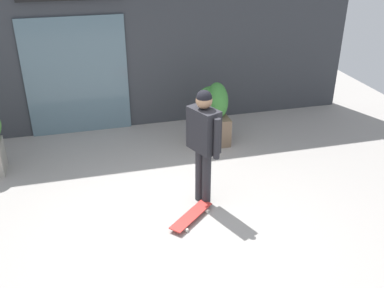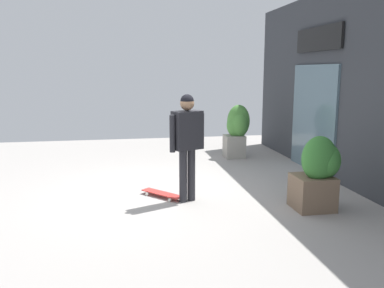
% 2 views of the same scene
% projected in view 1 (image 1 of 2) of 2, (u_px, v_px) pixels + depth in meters
% --- Properties ---
extents(ground_plane, '(12.00, 12.00, 0.00)m').
position_uv_depth(ground_plane, '(179.00, 216.00, 6.22)').
color(ground_plane, '#9E9993').
extents(building_facade, '(8.85, 0.31, 3.73)m').
position_uv_depth(building_facade, '(135.00, 34.00, 8.33)').
color(building_facade, '#383A3F').
rests_on(building_facade, ground_plane).
extents(skateboarder, '(0.42, 0.60, 1.77)m').
position_uv_depth(skateboarder, '(204.00, 136.00, 6.06)').
color(skateboarder, '#28282D').
rests_on(skateboarder, ground_plane).
extents(skateboard, '(0.74, 0.69, 0.08)m').
position_uv_depth(skateboard, '(191.00, 216.00, 6.13)').
color(skateboard, red).
rests_on(skateboard, ground_plane).
extents(planter_box_right, '(0.57, 0.70, 1.17)m').
position_uv_depth(planter_box_right, '(213.00, 111.00, 8.11)').
color(planter_box_right, brown).
rests_on(planter_box_right, ground_plane).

